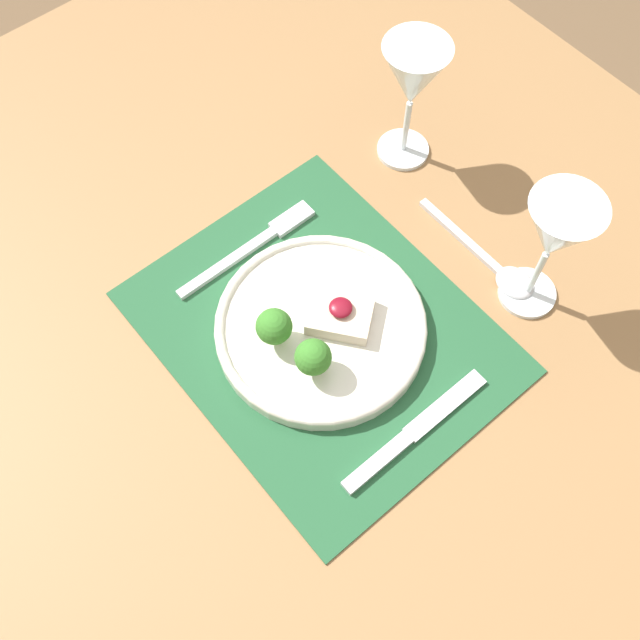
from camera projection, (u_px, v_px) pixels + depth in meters
ground_plane at (320, 500)px, 1.56m from camera, size 8.00×8.00×0.00m
dining_table at (321, 364)px, 0.94m from camera, size 1.33×1.15×0.78m
placemat at (321, 332)px, 0.86m from camera, size 0.40×0.33×0.00m
dinner_plate at (319, 324)px, 0.85m from camera, size 0.24×0.24×0.07m
fork at (256, 243)px, 0.91m from camera, size 0.02×0.20×0.01m
knife at (406, 438)px, 0.80m from camera, size 0.02×0.20×0.01m
spoon at (501, 271)px, 0.90m from camera, size 0.18×0.04×0.01m
wine_glass_near at (556, 235)px, 0.78m from camera, size 0.08×0.08×0.17m
wine_glass_far at (413, 81)px, 0.88m from camera, size 0.08×0.08×0.17m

